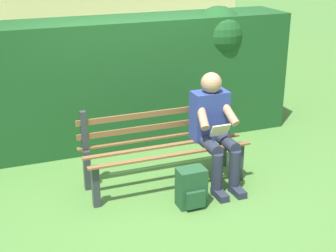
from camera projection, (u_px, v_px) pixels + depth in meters
name	position (u px, v px, depth m)	size (l,w,h in m)	color
ground	(165.00, 184.00, 5.30)	(60.00, 60.00, 0.00)	#477533
park_bench	(162.00, 145.00, 5.21)	(1.74, 0.54, 0.85)	#2D3338
person_seated	(214.00, 126.00, 5.16)	(0.44, 0.73, 1.18)	navy
hedge_backdrop	(118.00, 78.00, 6.18)	(4.53, 0.82, 1.67)	#19471E
backpack	(191.00, 188.00, 4.81)	(0.28, 0.26, 0.39)	#1E4728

